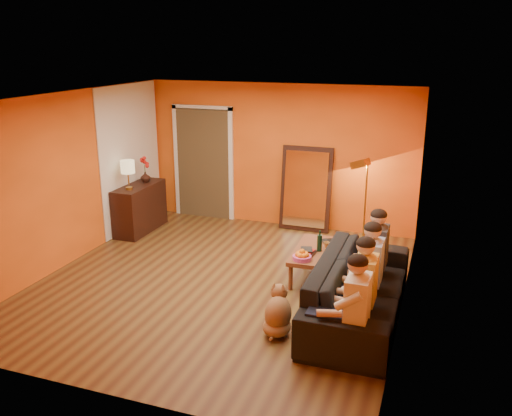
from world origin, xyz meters
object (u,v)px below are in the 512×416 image
(floor_lamp, at_px, (365,203))
(person_mid_left, at_px, (365,288))
(tumbler, at_px, (327,245))
(mirror_frame, at_px, (306,189))
(vase, at_px, (145,177))
(sideboard, at_px, (140,208))
(laptop, at_px, (334,242))
(table_lamp, at_px, (128,175))
(person_far_left, at_px, (357,309))
(sofa, at_px, (359,288))
(person_mid_right, at_px, (372,269))
(wine_bottle, at_px, (320,241))
(coffee_table, at_px, (316,263))
(dog, at_px, (278,310))
(person_far_right, at_px, (378,253))

(floor_lamp, bearing_deg, person_mid_left, -59.35)
(floor_lamp, bearing_deg, tumbler, -80.56)
(mirror_frame, xyz_separation_m, vase, (-2.79, -0.83, 0.18))
(sideboard, height_order, vase, vase)
(floor_lamp, bearing_deg, laptop, -80.18)
(sideboard, distance_m, floor_lamp, 3.98)
(table_lamp, xyz_separation_m, person_far_left, (4.37, -2.60, -0.49))
(sofa, distance_m, person_far_left, 1.04)
(person_mid_left, relative_size, person_mid_right, 1.00)
(wine_bottle, bearing_deg, coffee_table, 135.00)
(dog, bearing_deg, vase, 155.64)
(floor_lamp, bearing_deg, coffee_table, -83.74)
(table_lamp, xyz_separation_m, coffee_table, (3.47, -0.60, -0.90))
(floor_lamp, height_order, dog, floor_lamp)
(floor_lamp, relative_size, vase, 7.75)
(table_lamp, height_order, person_mid_left, table_lamp)
(sideboard, bearing_deg, person_mid_right, -22.35)
(person_far_left, height_order, tumbler, person_far_left)
(sofa, xyz_separation_m, person_mid_left, (0.13, -0.45, 0.23))
(sofa, height_order, vase, vase)
(wine_bottle, xyz_separation_m, tumbler, (0.07, 0.17, -0.11))
(dog, bearing_deg, table_lamp, 161.47)
(person_far_right, bearing_deg, sofa, -101.31)
(dog, height_order, vase, vase)
(mirror_frame, relative_size, dog, 2.54)
(person_far_left, distance_m, wine_bottle, 2.13)
(mirror_frame, height_order, tumbler, mirror_frame)
(mirror_frame, height_order, dog, mirror_frame)
(floor_lamp, height_order, person_mid_right, floor_lamp)
(person_far_right, bearing_deg, wine_bottle, 160.66)
(floor_lamp, bearing_deg, vase, -151.73)
(mirror_frame, relative_size, person_far_left, 1.25)
(coffee_table, xyz_separation_m, person_mid_left, (0.90, -1.45, 0.40))
(coffee_table, bearing_deg, mirror_frame, 106.52)
(sofa, xyz_separation_m, tumbler, (-0.65, 1.12, 0.09))
(mirror_frame, relative_size, person_far_right, 1.25)
(sideboard, relative_size, vase, 6.35)
(person_mid_right, bearing_deg, tumbler, 127.52)
(dog, distance_m, person_mid_right, 1.30)
(mirror_frame, xyz_separation_m, person_mid_right, (1.58, -2.88, -0.15))
(sideboard, xyz_separation_m, floor_lamp, (3.91, 0.68, 0.29))
(sideboard, height_order, wine_bottle, sideboard)
(table_lamp, relative_size, laptop, 1.46)
(sideboard, bearing_deg, mirror_frame, 21.16)
(wine_bottle, bearing_deg, person_far_left, -66.38)
(dog, relative_size, vase, 3.22)
(tumbler, bearing_deg, sideboard, 167.77)
(mirror_frame, relative_size, vase, 8.18)
(person_mid_left, distance_m, tumbler, 1.76)
(coffee_table, relative_size, person_mid_right, 1.00)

